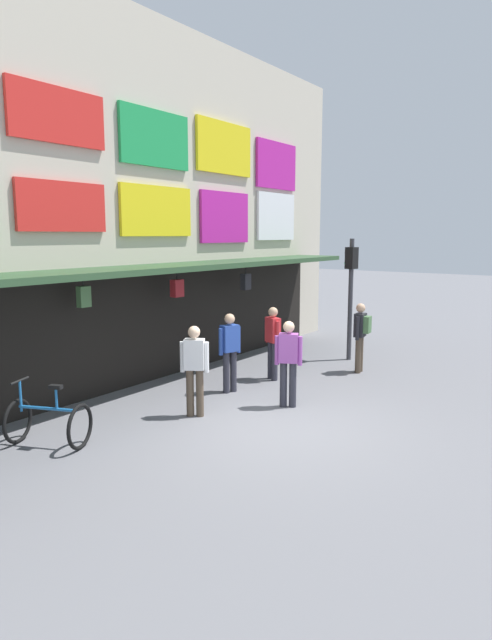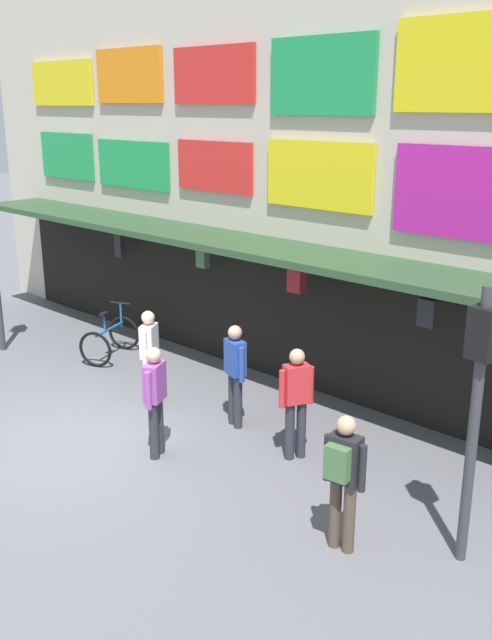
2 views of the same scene
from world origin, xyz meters
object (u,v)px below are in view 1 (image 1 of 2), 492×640
traffic_light_far (351,280)px  pedestrian_in_yellow (230,348)px  pedestrian_in_blue (195,366)px  pedestrian_in_black (273,339)px  pedestrian_in_purple (288,359)px  bicycle_parked (48,422)px  pedestrian_in_red (361,332)px

traffic_light_far → pedestrian_in_yellow: 4.50m
pedestrian_in_blue → pedestrian_in_black: same height
traffic_light_far → pedestrian_in_black: bearing=169.3°
pedestrian_in_purple → pedestrian_in_black: (1.52, 1.33, 0.00)m
pedestrian_in_yellow → pedestrian_in_purple: same height
bicycle_parked → pedestrian_in_blue: 2.66m
traffic_light_far → pedestrian_in_purple: (-4.41, -0.79, -1.19)m
traffic_light_far → bicycle_parked: traffic_light_far is taller
traffic_light_far → pedestrian_in_red: traffic_light_far is taller
traffic_light_far → pedestrian_in_blue: (-5.88, 0.31, -1.19)m
pedestrian_in_yellow → bicycle_parked: bearing=172.6°
bicycle_parked → pedestrian_in_black: bearing=-7.4°
pedestrian_in_red → pedestrian_in_purple: (-3.31, 0.03, -0.04)m
traffic_light_far → pedestrian_in_blue: traffic_light_far is taller
pedestrian_in_blue → bicycle_parked: bearing=158.8°
traffic_light_far → bicycle_parked: bearing=171.4°
bicycle_parked → pedestrian_in_red: 7.52m
pedestrian_in_yellow → pedestrian_in_red: same height
bicycle_parked → pedestrian_in_blue: (2.43, -0.94, 0.55)m
pedestrian_in_yellow → pedestrian_in_black: same height
traffic_light_far → bicycle_parked: (-8.31, 1.25, -1.75)m
pedestrian_in_purple → traffic_light_far: bearing=10.1°
pedestrian_in_red → pedestrian_in_black: size_ratio=1.00×
bicycle_parked → traffic_light_far: bearing=-8.6°
traffic_light_far → pedestrian_in_black: 3.18m
pedestrian_in_red → traffic_light_far: bearing=36.5°
bicycle_parked → pedestrian_in_purple: bearing=-27.6°
pedestrian_in_red → pedestrian_in_purple: 3.31m
pedestrian_in_black → pedestrian_in_purple: bearing=-138.7°
traffic_light_far → pedestrian_in_red: bearing=-143.5°
traffic_light_far → pedestrian_in_purple: 4.64m
pedestrian_in_purple → pedestrian_in_black: bearing=41.3°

